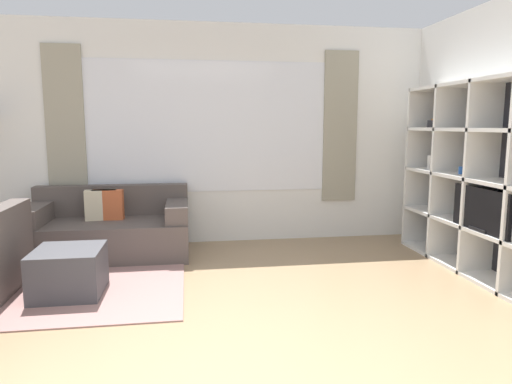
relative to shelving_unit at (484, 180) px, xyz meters
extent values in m
cube|color=white|center=(-2.59, 1.71, 0.40)|extent=(6.69, 0.07, 2.70)
cube|color=white|center=(-2.59, 1.67, 0.50)|extent=(3.02, 0.01, 1.60)
cube|color=#9E9984|center=(-4.27, 1.65, 0.50)|extent=(0.44, 0.03, 1.90)
cube|color=#9E9984|center=(-0.91, 1.65, 0.50)|extent=(0.44, 0.03, 1.90)
cube|color=white|center=(0.19, 0.00, 0.40)|extent=(0.07, 4.55, 2.70)
cube|color=gray|center=(-4.08, 0.18, -0.94)|extent=(2.34, 1.78, 0.01)
cube|color=#232328|center=(0.15, 0.00, 0.01)|extent=(0.02, 2.37, 1.90)
cube|color=white|center=(-0.03, 0.00, 0.01)|extent=(0.38, 0.04, 1.90)
cube|color=white|center=(-0.03, 0.60, 0.01)|extent=(0.38, 0.04, 1.90)
cube|color=white|center=(-0.03, 1.19, 0.01)|extent=(0.38, 0.04, 1.90)
cube|color=white|center=(-0.03, 0.00, -0.93)|extent=(0.38, 2.37, 0.04)
cube|color=white|center=(-0.03, 0.00, -0.47)|extent=(0.38, 2.37, 0.04)
cube|color=white|center=(-0.03, 0.00, 0.01)|extent=(0.38, 2.37, 0.04)
cube|color=white|center=(-0.03, 0.00, 0.48)|extent=(0.38, 2.37, 0.04)
cube|color=white|center=(-0.03, 0.00, 0.94)|extent=(0.38, 2.37, 0.04)
cube|color=black|center=(-0.18, -0.24, -0.25)|extent=(0.04, 0.80, 0.40)
cube|color=black|center=(-0.16, -0.24, -0.44)|extent=(0.10, 0.24, 0.03)
cube|color=#232328|center=(-0.05, 0.88, 0.54)|extent=(0.12, 0.12, 0.08)
cylinder|color=orange|center=(-0.05, 0.89, 0.55)|extent=(0.06, 0.06, 0.10)
cylinder|color=#2856A8|center=(-0.05, 0.30, 0.06)|extent=(0.06, 0.06, 0.08)
cylinder|color=white|center=(-0.05, 0.91, 0.10)|extent=(0.08, 0.08, 0.16)
cube|color=#564C47|center=(-3.74, 1.17, -0.74)|extent=(1.76, 0.90, 0.41)
cube|color=#564C47|center=(-3.74, 1.52, -0.35)|extent=(1.76, 0.18, 0.36)
cube|color=#564C47|center=(-4.51, 1.17, -0.43)|extent=(0.24, 0.84, 0.20)
cube|color=#564C47|center=(-2.98, 1.17, -0.43)|extent=(0.24, 0.84, 0.20)
cube|color=beige|center=(-3.83, 1.24, -0.36)|extent=(0.35, 0.15, 0.34)
cube|color=#C65B33|center=(-3.76, 1.24, -0.36)|extent=(0.35, 0.14, 0.34)
cube|color=#47474C|center=(-3.90, 0.01, -0.74)|extent=(0.57, 0.59, 0.41)
camera|label=1|loc=(-2.86, -4.02, 0.53)|focal=32.00mm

